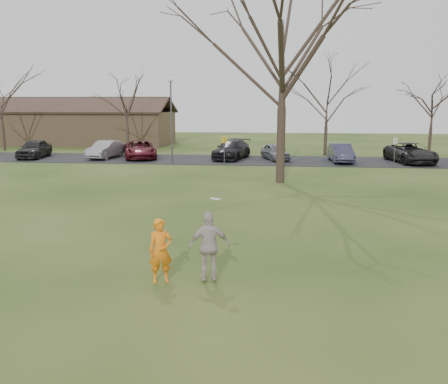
{
  "coord_description": "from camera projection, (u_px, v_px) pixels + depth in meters",
  "views": [
    {
      "loc": [
        1.71,
        -11.22,
        4.47
      ],
      "look_at": [
        0.0,
        4.0,
        1.5
      ],
      "focal_mm": 36.89,
      "sensor_mm": 36.0,
      "label": 1
    }
  ],
  "objects": [
    {
      "name": "car_4",
      "position": [
        275.0,
        152.0,
        36.45
      ],
      "size": [
        2.64,
        4.03,
        1.27
      ],
      "primitive_type": "imported",
      "rotation": [
        0.0,
        0.0,
        0.33
      ],
      "color": "slate",
      "rests_on": "parking_strip"
    },
    {
      "name": "parking_strip",
      "position": [
        254.0,
        160.0,
        36.37
      ],
      "size": [
        62.0,
        6.5,
        0.04
      ],
      "primitive_type": "cube",
      "color": "black",
      "rests_on": "ground"
    },
    {
      "name": "car_3",
      "position": [
        232.0,
        150.0,
        36.96
      ],
      "size": [
        3.1,
        5.48,
        1.5
      ],
      "primitive_type": "imported",
      "rotation": [
        0.0,
        0.0,
        -0.2
      ],
      "color": "black",
      "rests_on": "parking_strip"
    },
    {
      "name": "car_6",
      "position": [
        410.0,
        153.0,
        34.66
      ],
      "size": [
        3.24,
        5.63,
        1.48
      ],
      "primitive_type": "imported",
      "rotation": [
        0.0,
        0.0,
        0.15
      ],
      "color": "black",
      "rests_on": "parking_strip"
    },
    {
      "name": "catching_play",
      "position": [
        209.0,
        246.0,
        11.5
      ],
      "size": [
        1.11,
        0.68,
        2.11
      ],
      "color": "#BBAAA8",
      "rests_on": "ground"
    },
    {
      "name": "ground",
      "position": [
        207.0,
        277.0,
        11.99
      ],
      "size": [
        120.0,
        120.0,
        0.0
      ],
      "primitive_type": "plane",
      "color": "#1E380F",
      "rests_on": "ground"
    },
    {
      "name": "car_0",
      "position": [
        34.0,
        149.0,
        37.68
      ],
      "size": [
        2.35,
        4.58,
        1.49
      ],
      "primitive_type": "imported",
      "rotation": [
        0.0,
        0.0,
        0.14
      ],
      "color": "black",
      "rests_on": "parking_strip"
    },
    {
      "name": "car_1",
      "position": [
        106.0,
        149.0,
        37.52
      ],
      "size": [
        2.08,
        4.45,
        1.41
      ],
      "primitive_type": "imported",
      "rotation": [
        0.0,
        0.0,
        -0.14
      ],
      "color": "gray",
      "rests_on": "parking_strip"
    },
    {
      "name": "small_tree_row",
      "position": [
        307.0,
        110.0,
        40.09
      ],
      "size": [
        55.0,
        5.9,
        8.5
      ],
      "color": "#352821",
      "rests_on": "ground"
    },
    {
      "name": "car_5",
      "position": [
        341.0,
        153.0,
        35.02
      ],
      "size": [
        1.64,
        4.27,
        1.39
      ],
      "primitive_type": "imported",
      "rotation": [
        0.0,
        0.0,
        0.04
      ],
      "color": "#33324C",
      "rests_on": "parking_strip"
    },
    {
      "name": "big_tree",
      "position": [
        283.0,
        56.0,
        25.07
      ],
      "size": [
        9.0,
        9.0,
        14.0
      ],
      "primitive_type": null,
      "color": "#352821",
      "rests_on": "ground"
    },
    {
      "name": "lamp_post",
      "position": [
        171.0,
        110.0,
        33.84
      ],
      "size": [
        0.34,
        0.34,
        6.27
      ],
      "color": "#47474C",
      "rests_on": "ground"
    },
    {
      "name": "sign_white",
      "position": [
        395.0,
        147.0,
        32.08
      ],
      "size": [
        0.35,
        0.35,
        2.08
      ],
      "color": "#47474C",
      "rests_on": "ground"
    },
    {
      "name": "sign_yellow",
      "position": [
        224.0,
        145.0,
        33.39
      ],
      "size": [
        0.35,
        0.35,
        2.08
      ],
      "color": "#47474C",
      "rests_on": "ground"
    },
    {
      "name": "building",
      "position": [
        79.0,
        126.0,
        50.88
      ],
      "size": [
        20.6,
        8.5,
        5.14
      ],
      "color": "#8C6D4C",
      "rests_on": "ground"
    },
    {
      "name": "player_defender",
      "position": [
        161.0,
        251.0,
        11.54
      ],
      "size": [
        0.7,
        0.57,
        1.65
      ],
      "primitive_type": "imported",
      "rotation": [
        0.0,
        0.0,
        0.35
      ],
      "color": "orange",
      "rests_on": "ground"
    },
    {
      "name": "car_2",
      "position": [
        140.0,
        149.0,
        37.37
      ],
      "size": [
        4.02,
        5.75,
        1.46
      ],
      "primitive_type": "imported",
      "rotation": [
        0.0,
        0.0,
        0.34
      ],
      "color": "#55141D",
      "rests_on": "parking_strip"
    }
  ]
}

